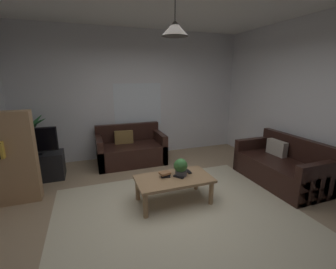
{
  "coord_description": "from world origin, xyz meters",
  "views": [
    {
      "loc": [
        -1.08,
        -2.7,
        1.88
      ],
      "look_at": [
        0.0,
        0.3,
        1.05
      ],
      "focal_mm": 24.2,
      "sensor_mm": 36.0,
      "label": 1
    }
  ],
  "objects_px": {
    "couch_under_window": "(131,150)",
    "potted_palm_corner": "(32,143)",
    "couch_right_side": "(280,168)",
    "remote_on_table_0": "(188,171)",
    "book_on_table_1": "(166,175)",
    "tv_stand": "(38,167)",
    "book_on_table_2": "(165,173)",
    "tv": "(33,141)",
    "coffee_table": "(174,181)",
    "book_on_table_0": "(166,176)",
    "bookshelf_corner": "(9,159)",
    "remote_on_table_1": "(179,177)",
    "pendant_lamp": "(175,28)",
    "potted_plant_on_table": "(181,166)"
  },
  "relations": [
    {
      "from": "potted_plant_on_table",
      "to": "tv_stand",
      "type": "bearing_deg",
      "value": 145.29
    },
    {
      "from": "tv_stand",
      "to": "bookshelf_corner",
      "type": "bearing_deg",
      "value": -103.67
    },
    {
      "from": "couch_under_window",
      "to": "pendant_lamp",
      "type": "height_order",
      "value": "pendant_lamp"
    },
    {
      "from": "potted_palm_corner",
      "to": "pendant_lamp",
      "type": "height_order",
      "value": "pendant_lamp"
    },
    {
      "from": "book_on_table_1",
      "to": "tv",
      "type": "distance_m",
      "value": 2.49
    },
    {
      "from": "bookshelf_corner",
      "to": "book_on_table_0",
      "type": "bearing_deg",
      "value": -18.86
    },
    {
      "from": "potted_plant_on_table",
      "to": "potted_palm_corner",
      "type": "bearing_deg",
      "value": 139.25
    },
    {
      "from": "book_on_table_1",
      "to": "tv_stand",
      "type": "distance_m",
      "value": 2.49
    },
    {
      "from": "couch_right_side",
      "to": "tv",
      "type": "xyz_separation_m",
      "value": [
        -4.14,
        1.57,
        0.48
      ]
    },
    {
      "from": "potted_plant_on_table",
      "to": "potted_palm_corner",
      "type": "xyz_separation_m",
      "value": [
        -2.36,
        2.04,
        0.02
      ]
    },
    {
      "from": "coffee_table",
      "to": "book_on_table_2",
      "type": "distance_m",
      "value": 0.18
    },
    {
      "from": "book_on_table_0",
      "to": "potted_palm_corner",
      "type": "height_order",
      "value": "potted_palm_corner"
    },
    {
      "from": "remote_on_table_1",
      "to": "remote_on_table_0",
      "type": "bearing_deg",
      "value": -6.33
    },
    {
      "from": "book_on_table_0",
      "to": "pendant_lamp",
      "type": "relative_size",
      "value": 0.26
    },
    {
      "from": "tv",
      "to": "book_on_table_1",
      "type": "bearing_deg",
      "value": -36.58
    },
    {
      "from": "couch_under_window",
      "to": "potted_palm_corner",
      "type": "distance_m",
      "value": 1.97
    },
    {
      "from": "book_on_table_0",
      "to": "bookshelf_corner",
      "type": "relative_size",
      "value": 0.1
    },
    {
      "from": "bookshelf_corner",
      "to": "pendant_lamp",
      "type": "relative_size",
      "value": 2.71
    },
    {
      "from": "book_on_table_1",
      "to": "book_on_table_2",
      "type": "distance_m",
      "value": 0.03
    },
    {
      "from": "couch_under_window",
      "to": "potted_palm_corner",
      "type": "xyz_separation_m",
      "value": [
        -1.93,
        0.23,
        0.3
      ]
    },
    {
      "from": "coffee_table",
      "to": "remote_on_table_1",
      "type": "height_order",
      "value": "remote_on_table_1"
    },
    {
      "from": "remote_on_table_0",
      "to": "remote_on_table_1",
      "type": "height_order",
      "value": "same"
    },
    {
      "from": "couch_right_side",
      "to": "book_on_table_1",
      "type": "bearing_deg",
      "value": -92.57
    },
    {
      "from": "tv_stand",
      "to": "potted_palm_corner",
      "type": "bearing_deg",
      "value": 106.7
    },
    {
      "from": "coffee_table",
      "to": "book_on_table_0",
      "type": "xyz_separation_m",
      "value": [
        -0.11,
        0.07,
        0.07
      ]
    },
    {
      "from": "coffee_table",
      "to": "book_on_table_2",
      "type": "xyz_separation_m",
      "value": [
        -0.12,
        0.07,
        0.12
      ]
    },
    {
      "from": "remote_on_table_1",
      "to": "coffee_table",
      "type": "bearing_deg",
      "value": 127.52
    },
    {
      "from": "couch_under_window",
      "to": "book_on_table_0",
      "type": "height_order",
      "value": "couch_under_window"
    },
    {
      "from": "remote_on_table_1",
      "to": "potted_palm_corner",
      "type": "xyz_separation_m",
      "value": [
        -2.31,
        2.1,
        0.16
      ]
    },
    {
      "from": "remote_on_table_0",
      "to": "book_on_table_1",
      "type": "bearing_deg",
      "value": 6.08
    },
    {
      "from": "couch_right_side",
      "to": "remote_on_table_0",
      "type": "distance_m",
      "value": 1.78
    },
    {
      "from": "book_on_table_2",
      "to": "potted_plant_on_table",
      "type": "distance_m",
      "value": 0.26
    },
    {
      "from": "pendant_lamp",
      "to": "couch_right_side",
      "type": "bearing_deg",
      "value": -0.57
    },
    {
      "from": "remote_on_table_0",
      "to": "potted_plant_on_table",
      "type": "distance_m",
      "value": 0.22
    },
    {
      "from": "remote_on_table_0",
      "to": "bookshelf_corner",
      "type": "height_order",
      "value": "bookshelf_corner"
    },
    {
      "from": "book_on_table_0",
      "to": "remote_on_table_1",
      "type": "height_order",
      "value": "remote_on_table_1"
    },
    {
      "from": "couch_right_side",
      "to": "bookshelf_corner",
      "type": "height_order",
      "value": "bookshelf_corner"
    },
    {
      "from": "tv_stand",
      "to": "tv",
      "type": "bearing_deg",
      "value": -90.0
    },
    {
      "from": "couch_under_window",
      "to": "tv",
      "type": "relative_size",
      "value": 1.83
    },
    {
      "from": "remote_on_table_0",
      "to": "remote_on_table_1",
      "type": "relative_size",
      "value": 1.0
    },
    {
      "from": "remote_on_table_0",
      "to": "book_on_table_0",
      "type": "bearing_deg",
      "value": 6.89
    },
    {
      "from": "couch_under_window",
      "to": "book_on_table_1",
      "type": "bearing_deg",
      "value": -83.39
    },
    {
      "from": "remote_on_table_1",
      "to": "book_on_table_1",
      "type": "bearing_deg",
      "value": 112.95
    },
    {
      "from": "tv",
      "to": "tv_stand",
      "type": "bearing_deg",
      "value": 90.0
    },
    {
      "from": "potted_palm_corner",
      "to": "coffee_table",
      "type": "bearing_deg",
      "value": -42.88
    },
    {
      "from": "remote_on_table_1",
      "to": "potted_palm_corner",
      "type": "distance_m",
      "value": 3.12
    },
    {
      "from": "couch_right_side",
      "to": "book_on_table_1",
      "type": "xyz_separation_m",
      "value": [
        -2.15,
        0.1,
        0.16
      ]
    },
    {
      "from": "remote_on_table_0",
      "to": "potted_palm_corner",
      "type": "height_order",
      "value": "potted_palm_corner"
    },
    {
      "from": "book_on_table_0",
      "to": "book_on_table_2",
      "type": "xyz_separation_m",
      "value": [
        -0.01,
        0.0,
        0.05
      ]
    },
    {
      "from": "book_on_table_2",
      "to": "remote_on_table_0",
      "type": "height_order",
      "value": "book_on_table_2"
    }
  ]
}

